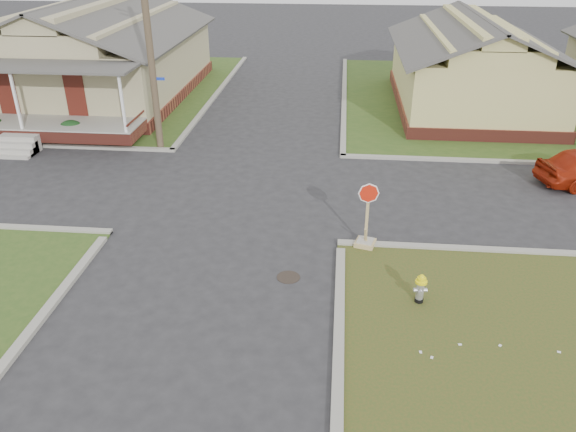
{
  "coord_description": "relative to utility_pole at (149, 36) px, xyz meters",
  "views": [
    {
      "loc": [
        3.4,
        -13.22,
        8.49
      ],
      "look_at": [
        2.05,
        1.0,
        1.1
      ],
      "focal_mm": 35.0,
      "sensor_mm": 36.0,
      "label": 1
    }
  ],
  "objects": [
    {
      "name": "curbs",
      "position": [
        4.2,
        -3.9,
        -4.66
      ],
      "size": [
        80.0,
        40.0,
        0.12
      ],
      "primitive_type": null,
      "color": "gray",
      "rests_on": "ground"
    },
    {
      "name": "utility_pole",
      "position": [
        0.0,
        0.0,
        0.0
      ],
      "size": [
        1.8,
        0.28,
        9.0
      ],
      "color": "#483B2A",
      "rests_on": "ground"
    },
    {
      "name": "ground",
      "position": [
        4.2,
        -8.9,
        -4.66
      ],
      "size": [
        120.0,
        120.0,
        0.0
      ],
      "primitive_type": "plane",
      "color": "#272729",
      "rests_on": "ground"
    },
    {
      "name": "verge_far_left",
      "position": [
        -8.8,
        9.1,
        -4.64
      ],
      "size": [
        19.0,
        19.0,
        0.05
      ],
      "primitive_type": "cube",
      "color": "#314E1B",
      "rests_on": "ground"
    },
    {
      "name": "fire_hydrant",
      "position": [
        9.79,
        -10.25,
        -4.17
      ],
      "size": [
        0.3,
        0.3,
        0.8
      ],
      "rotation": [
        0.0,
        0.0,
        0.08
      ],
      "color": "black",
      "rests_on": "ground"
    },
    {
      "name": "side_house_yellow",
      "position": [
        14.2,
        7.6,
        -2.47
      ],
      "size": [
        7.6,
        11.6,
        4.7
      ],
      "color": "maroon",
      "rests_on": "ground"
    },
    {
      "name": "corner_house",
      "position": [
        -5.8,
        7.78,
        -2.38
      ],
      "size": [
        10.1,
        15.5,
        5.3
      ],
      "color": "maroon",
      "rests_on": "ground"
    },
    {
      "name": "manhole",
      "position": [
        6.4,
        -9.4,
        -4.66
      ],
      "size": [
        0.64,
        0.64,
        0.01
      ],
      "primitive_type": "cylinder",
      "color": "black",
      "rests_on": "ground"
    },
    {
      "name": "stop_sign",
      "position": [
        8.52,
        -7.54,
        -4.18
      ],
      "size": [
        0.57,
        0.56,
        2.02
      ],
      "rotation": [
        0.0,
        0.0,
        -0.27
      ],
      "color": "tan",
      "rests_on": "ground"
    },
    {
      "name": "hedge_right",
      "position": [
        -4.08,
        0.42,
        -4.12
      ],
      "size": [
        1.3,
        1.06,
        0.99
      ],
      "primitive_type": "ellipsoid",
      "color": "#133615",
      "rests_on": "verge_far_left"
    }
  ]
}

